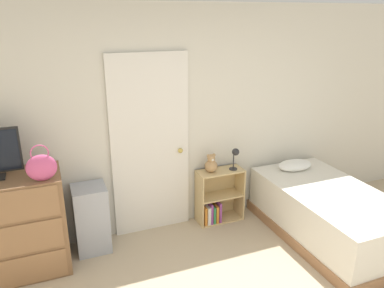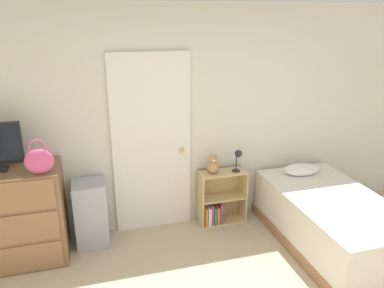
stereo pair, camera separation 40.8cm
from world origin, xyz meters
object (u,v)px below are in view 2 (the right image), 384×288
at_px(storage_bin, 91,213).
at_px(teddy_bear, 213,165).
at_px(desk_lamp, 238,156).
at_px(bed, 331,220).
at_px(bookshelf, 218,201).
at_px(handbag, 39,161).
at_px(dresser, 8,217).

relative_size(storage_bin, teddy_bear, 3.21).
relative_size(desk_lamp, bed, 0.15).
xyz_separation_m(bookshelf, desk_lamp, (0.21, -0.04, 0.58)).
bearing_deg(bookshelf, handbag, -169.57).
distance_m(dresser, storage_bin, 0.81).
distance_m(dresser, bed, 3.37).
distance_m(dresser, bookshelf, 2.30).
bearing_deg(desk_lamp, bookshelf, 168.65).
bearing_deg(dresser, bookshelf, 3.94).
relative_size(handbag, storage_bin, 0.46).
xyz_separation_m(storage_bin, teddy_bear, (1.41, 0.04, 0.39)).
bearing_deg(storage_bin, bed, -16.37).
xyz_separation_m(teddy_bear, bed, (1.10, -0.78, -0.47)).
height_order(handbag, desk_lamp, handbag).
distance_m(handbag, desk_lamp, 2.15).
bearing_deg(desk_lamp, storage_bin, -179.77).
bearing_deg(handbag, bed, -8.54).
distance_m(storage_bin, desk_lamp, 1.77).
height_order(handbag, bed, handbag).
relative_size(handbag, bed, 0.19).
bearing_deg(bookshelf, bed, -37.72).
bearing_deg(bed, bookshelf, 142.28).
bearing_deg(handbag, dresser, 153.63).
height_order(dresser, teddy_bear, dresser).
bearing_deg(storage_bin, desk_lamp, 0.23).
xyz_separation_m(dresser, desk_lamp, (2.50, 0.11, 0.35)).
height_order(desk_lamp, bed, desk_lamp).
relative_size(handbag, bookshelf, 0.52).
height_order(storage_bin, teddy_bear, teddy_bear).
distance_m(teddy_bear, bed, 1.43).
bearing_deg(bookshelf, dresser, -176.06).
distance_m(bookshelf, desk_lamp, 0.62).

